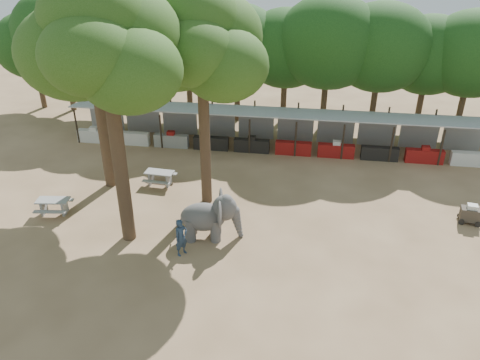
# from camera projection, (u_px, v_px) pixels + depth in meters

# --- Properties ---
(ground) EXTENTS (100.00, 100.00, 0.00)m
(ground) POSITION_uv_depth(u_px,v_px,m) (245.00, 276.00, 20.29)
(ground) COLOR brown
(ground) RESTS_ON ground
(vendor_stalls) EXTENTS (28.00, 2.99, 2.80)m
(vendor_stalls) POSITION_uv_depth(u_px,v_px,m) (274.00, 132.00, 31.82)
(vendor_stalls) COLOR gray
(vendor_stalls) RESTS_ON ground
(yard_tree_left) EXTENTS (7.10, 6.90, 11.02)m
(yard_tree_left) POSITION_uv_depth(u_px,v_px,m) (90.00, 42.00, 23.93)
(yard_tree_left) COLOR #332316
(yard_tree_left) RESTS_ON ground
(yard_tree_center) EXTENTS (7.10, 6.90, 12.04)m
(yard_tree_center) POSITION_uv_depth(u_px,v_px,m) (103.00, 45.00, 18.70)
(yard_tree_center) COLOR #332316
(yard_tree_center) RESTS_ON ground
(yard_tree_back) EXTENTS (7.10, 6.90, 11.36)m
(yard_tree_back) POSITION_uv_depth(u_px,v_px,m) (199.00, 43.00, 22.10)
(yard_tree_back) COLOR #332316
(yard_tree_back) RESTS_ON ground
(backdrop_trees) EXTENTS (46.46, 5.95, 8.33)m
(backdrop_trees) POSITION_uv_depth(u_px,v_px,m) (282.00, 50.00, 34.30)
(backdrop_trees) COLOR #332316
(backdrop_trees) RESTS_ON ground
(elephant) EXTENTS (3.12, 2.35, 2.34)m
(elephant) POSITION_uv_depth(u_px,v_px,m) (211.00, 216.00, 22.35)
(elephant) COLOR #454342
(elephant) RESTS_ON ground
(handler) EXTENTS (0.74, 0.79, 1.83)m
(handler) POSITION_uv_depth(u_px,v_px,m) (181.00, 237.00, 21.24)
(handler) COLOR #26384C
(handler) RESTS_ON ground
(picnic_table_near) EXTENTS (1.85, 1.71, 0.83)m
(picnic_table_near) POSITION_uv_depth(u_px,v_px,m) (54.00, 204.00, 24.54)
(picnic_table_near) COLOR gray
(picnic_table_near) RESTS_ON ground
(picnic_table_far) EXTENTS (1.76, 1.61, 0.83)m
(picnic_table_far) POSITION_uv_depth(u_px,v_px,m) (160.00, 176.00, 27.39)
(picnic_table_far) COLOR gray
(picnic_table_far) RESTS_ON ground
(cart_back) EXTENTS (1.17, 0.86, 1.05)m
(cart_back) POSITION_uv_depth(u_px,v_px,m) (471.00, 214.00, 23.76)
(cart_back) COLOR #312921
(cart_back) RESTS_ON ground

